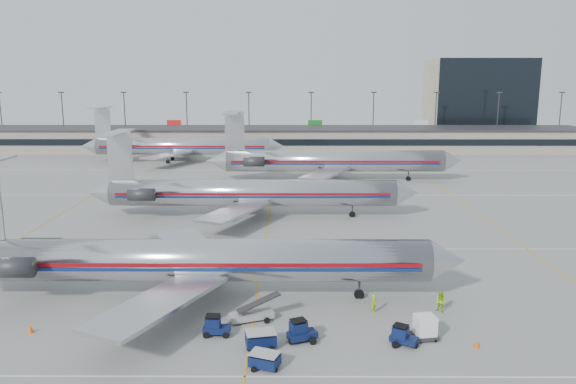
{
  "coord_description": "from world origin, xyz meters",
  "views": [
    {
      "loc": [
        2.96,
        -51.44,
        19.11
      ],
      "look_at": [
        2.68,
        20.43,
        4.5
      ],
      "focal_mm": 35.0,
      "sensor_mm": 36.0,
      "label": 1
    }
  ],
  "objects_px": {
    "jet_foreground": "(188,259)",
    "belt_loader": "(252,314)",
    "jet_second_row": "(246,192)",
    "tug_center": "(301,332)",
    "uld_container": "(425,327)"
  },
  "relations": [
    {
      "from": "jet_second_row",
      "to": "belt_loader",
      "type": "bearing_deg",
      "value": -84.86
    },
    {
      "from": "tug_center",
      "to": "belt_loader",
      "type": "relative_size",
      "value": 0.56
    },
    {
      "from": "uld_container",
      "to": "belt_loader",
      "type": "height_order",
      "value": "belt_loader"
    },
    {
      "from": "jet_second_row",
      "to": "uld_container",
      "type": "height_order",
      "value": "jet_second_row"
    },
    {
      "from": "jet_second_row",
      "to": "tug_center",
      "type": "bearing_deg",
      "value": -79.74
    },
    {
      "from": "jet_second_row",
      "to": "belt_loader",
      "type": "relative_size",
      "value": 10.9
    },
    {
      "from": "jet_foreground",
      "to": "tug_center",
      "type": "bearing_deg",
      "value": -40.82
    },
    {
      "from": "tug_center",
      "to": "belt_loader",
      "type": "xyz_separation_m",
      "value": [
        -3.79,
        3.66,
        -0.2
      ]
    },
    {
      "from": "tug_center",
      "to": "uld_container",
      "type": "distance_m",
      "value": 9.29
    },
    {
      "from": "uld_container",
      "to": "belt_loader",
      "type": "xyz_separation_m",
      "value": [
        -13.06,
        3.17,
        -0.34
      ]
    },
    {
      "from": "tug_center",
      "to": "belt_loader",
      "type": "distance_m",
      "value": 5.27
    },
    {
      "from": "jet_foreground",
      "to": "tug_center",
      "type": "relative_size",
      "value": 19.79
    },
    {
      "from": "tug_center",
      "to": "belt_loader",
      "type": "bearing_deg",
      "value": 112.35
    },
    {
      "from": "uld_container",
      "to": "jet_foreground",
      "type": "bearing_deg",
      "value": 146.98
    },
    {
      "from": "jet_foreground",
      "to": "belt_loader",
      "type": "relative_size",
      "value": 11.05
    }
  ]
}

